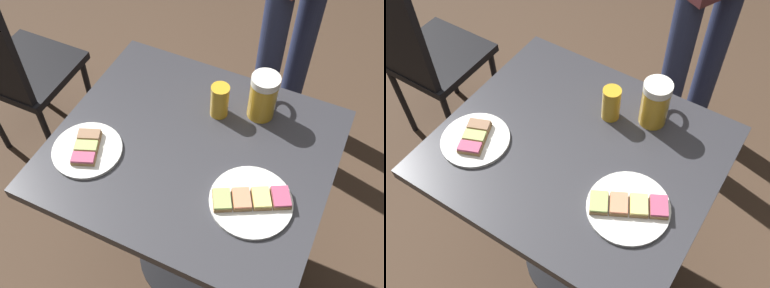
% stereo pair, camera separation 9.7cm
% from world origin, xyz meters
% --- Properties ---
extents(ground_plane, '(6.00, 6.00, 0.00)m').
position_xyz_m(ground_plane, '(0.00, 0.00, 0.00)').
color(ground_plane, '#4C3828').
extents(cafe_table, '(0.80, 0.70, 0.74)m').
position_xyz_m(cafe_table, '(0.00, 0.00, 0.58)').
color(cafe_table, black).
rests_on(cafe_table, ground_plane).
extents(plate_near, '(0.22, 0.22, 0.03)m').
position_xyz_m(plate_near, '(-0.22, 0.10, 0.75)').
color(plate_near, white).
rests_on(plate_near, cafe_table).
extents(plate_far, '(0.20, 0.20, 0.03)m').
position_xyz_m(plate_far, '(0.27, 0.14, 0.75)').
color(plate_far, white).
rests_on(plate_far, cafe_table).
extents(beer_mug, '(0.08, 0.14, 0.15)m').
position_xyz_m(beer_mug, '(-0.13, -0.22, 0.82)').
color(beer_mug, gold).
rests_on(beer_mug, cafe_table).
extents(beer_glass_small, '(0.06, 0.06, 0.11)m').
position_xyz_m(beer_glass_small, '(-0.02, -0.16, 0.80)').
color(beer_glass_small, gold).
rests_on(beer_glass_small, cafe_table).
extents(cafe_chair, '(0.38, 0.38, 0.94)m').
position_xyz_m(cafe_chair, '(0.92, -0.22, 0.53)').
color(cafe_chair, black).
rests_on(cafe_chair, ground_plane).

